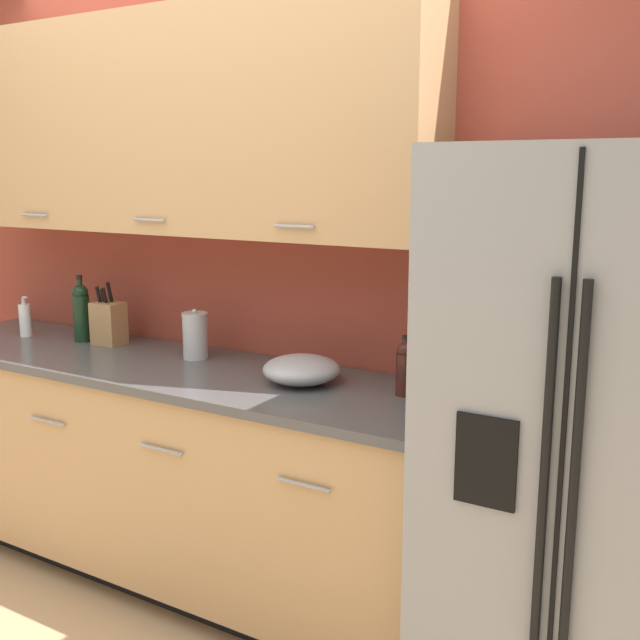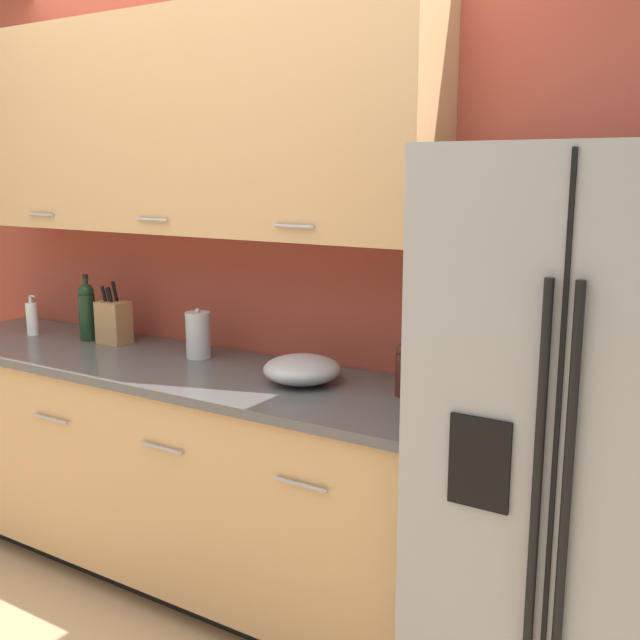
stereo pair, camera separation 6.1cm
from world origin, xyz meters
name	(u,v)px [view 2 (the right image)]	position (x,y,z in m)	size (l,w,h in m)	color
wall_back	(228,221)	(-0.07, 1.18, 1.49)	(10.00, 0.39, 2.60)	#993D2D
counter_unit	(166,465)	(-0.21, 0.90, 0.47)	(2.53, 0.64, 0.93)	black
refrigerator	(588,462)	(1.51, 0.83, 0.88)	(0.83, 0.79, 1.76)	gray
knife_block	(114,322)	(-0.60, 1.02, 1.03)	(0.14, 0.10, 0.28)	#A87A4C
wine_bottle	(87,310)	(-0.75, 1.00, 1.07)	(0.08, 0.08, 0.30)	black
soap_dispenser	(32,318)	(-1.06, 0.93, 1.01)	(0.06, 0.05, 0.19)	white
oil_bottle	(404,368)	(0.86, 0.98, 1.03)	(0.06, 0.06, 0.21)	#3D1914
steel_canister	(198,335)	(-0.10, 1.01, 1.03)	(0.11, 0.11, 0.21)	#B7B7BA
mixing_bowl	(302,369)	(0.47, 0.93, 0.98)	(0.29, 0.29, 0.10)	#A3A3A5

